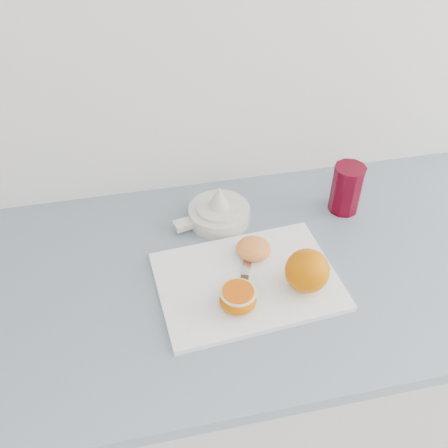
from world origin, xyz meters
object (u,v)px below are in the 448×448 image
counter (278,373)px  cutting_board (247,281)px  half_orange (238,299)px  citrus_juicer (218,212)px  red_tumbler (346,190)px

counter → cutting_board: cutting_board is taller
half_orange → counter: bearing=36.6°
citrus_juicer → red_tumbler: bearing=-3.9°
cutting_board → citrus_juicer: (-0.02, 0.20, 0.02)m
citrus_juicer → counter: bearing=-49.5°
citrus_juicer → red_tumbler: 0.30m
half_orange → citrus_juicer: citrus_juicer is taller
counter → cutting_board: 0.47m
counter → half_orange: 0.51m
cutting_board → red_tumbler: red_tumbler is taller
cutting_board → red_tumbler: (0.28, 0.18, 0.05)m
counter → citrus_juicer: 0.51m
cutting_board → red_tumbler: size_ratio=2.99×
half_orange → red_tumbler: red_tumbler is taller
citrus_juicer → cutting_board: bearing=-84.8°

